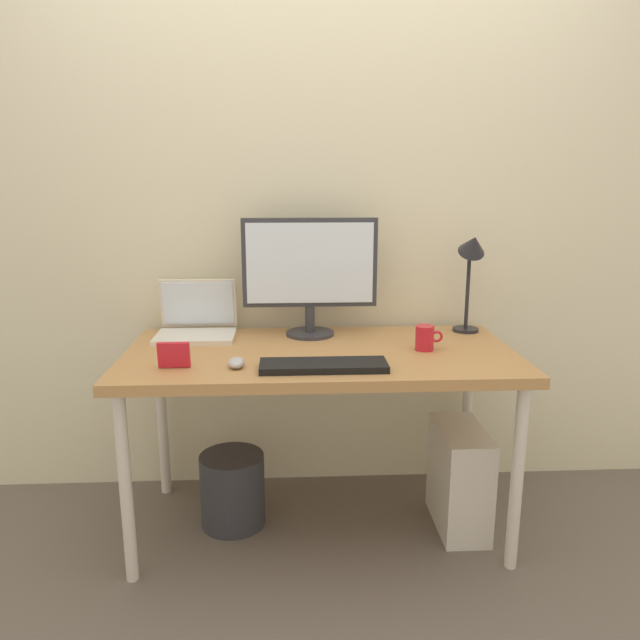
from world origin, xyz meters
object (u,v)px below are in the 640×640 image
at_px(monitor, 310,270).
at_px(desk, 320,366).
at_px(laptop, 197,322).
at_px(coffee_mug, 425,338).
at_px(computer_tower, 459,478).
at_px(keyboard, 323,366).
at_px(mouse, 236,363).
at_px(photo_frame, 174,355).
at_px(desk_lamp, 472,260).
at_px(wastebasket, 233,489).

bearing_deg(monitor, desk, -82.86).
relative_size(laptop, coffee_mug, 3.02).
xyz_separation_m(coffee_mug, computer_tower, (0.16, -0.02, -0.58)).
distance_m(desk, monitor, 0.41).
height_order(keyboard, computer_tower, keyboard).
bearing_deg(desk, keyboard, -90.32).
relative_size(monitor, coffee_mug, 5.20).
bearing_deg(mouse, photo_frame, 179.36).
relative_size(desk, mouse, 16.47).
xyz_separation_m(desk, laptop, (-0.50, 0.25, 0.12)).
xyz_separation_m(desk_lamp, keyboard, (-0.64, -0.46, -0.30)).
relative_size(mouse, computer_tower, 0.21).
bearing_deg(computer_tower, mouse, -169.13).
height_order(monitor, keyboard, monitor).
height_order(monitor, photo_frame, monitor).
relative_size(photo_frame, wastebasket, 0.37).
xyz_separation_m(keyboard, coffee_mug, (0.40, 0.21, 0.04)).
height_order(monitor, computer_tower, monitor).
distance_m(laptop, wastebasket, 0.70).
bearing_deg(photo_frame, coffee_mug, 11.05).
distance_m(laptop, desk_lamp, 1.17).
relative_size(laptop, mouse, 3.56).
bearing_deg(desk, laptop, 153.51).
bearing_deg(mouse, wastebasket, 103.15).
distance_m(keyboard, photo_frame, 0.52).
bearing_deg(coffee_mug, photo_frame, -168.95).
distance_m(mouse, computer_tower, 1.04).
height_order(desk_lamp, keyboard, desk_lamp).
bearing_deg(laptop, desk, -26.49).
bearing_deg(keyboard, wastebasket, 143.44).
bearing_deg(wastebasket, desk, -5.61).
bearing_deg(desk, coffee_mug, -1.82).
height_order(laptop, computer_tower, laptop).
bearing_deg(desk_lamp, wastebasket, -168.60).
bearing_deg(wastebasket, computer_tower, -3.96).
height_order(coffee_mug, photo_frame, coffee_mug).
height_order(desk_lamp, computer_tower, desk_lamp).
height_order(monitor, desk_lamp, monitor).
bearing_deg(computer_tower, photo_frame, -171.38).
xyz_separation_m(mouse, wastebasket, (-0.05, 0.23, -0.61)).
relative_size(mouse, photo_frame, 0.82).
xyz_separation_m(coffee_mug, wastebasket, (-0.76, 0.05, -0.64)).
bearing_deg(computer_tower, desk, 177.09).
distance_m(keyboard, coffee_mug, 0.46).
bearing_deg(wastebasket, keyboard, -36.56).
relative_size(monitor, keyboard, 1.25).
relative_size(photo_frame, computer_tower, 0.26).
distance_m(monitor, wastebasket, 0.95).
bearing_deg(mouse, monitor, 57.65).
xyz_separation_m(mouse, coffee_mug, (0.70, 0.18, 0.03)).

